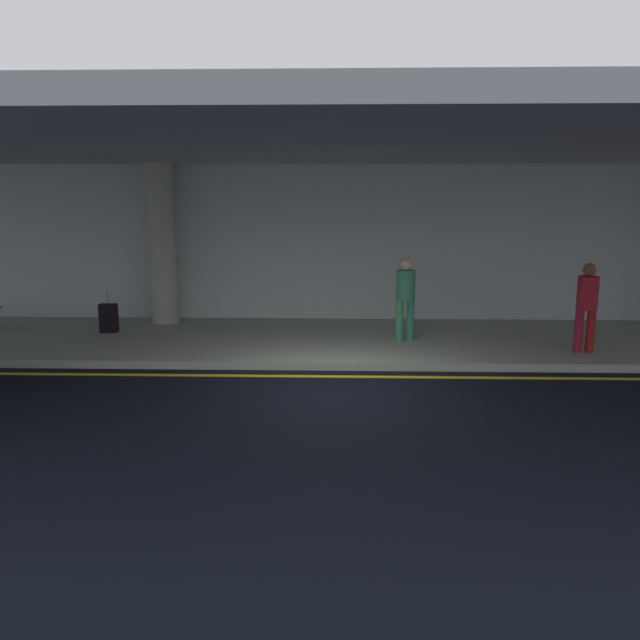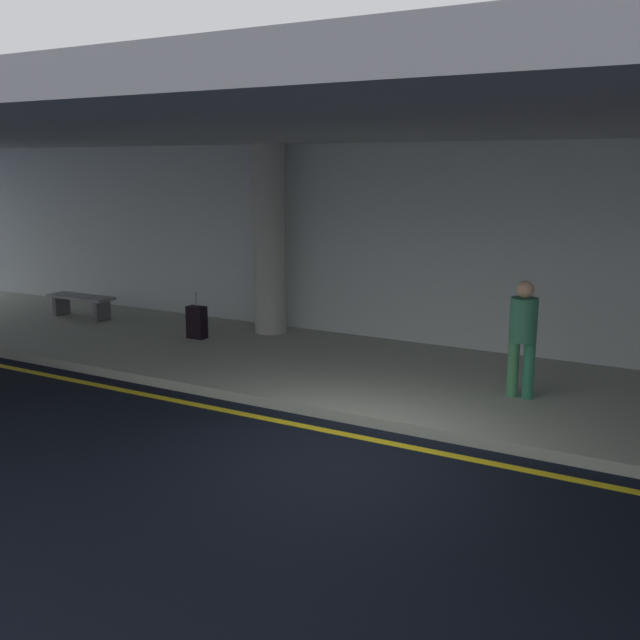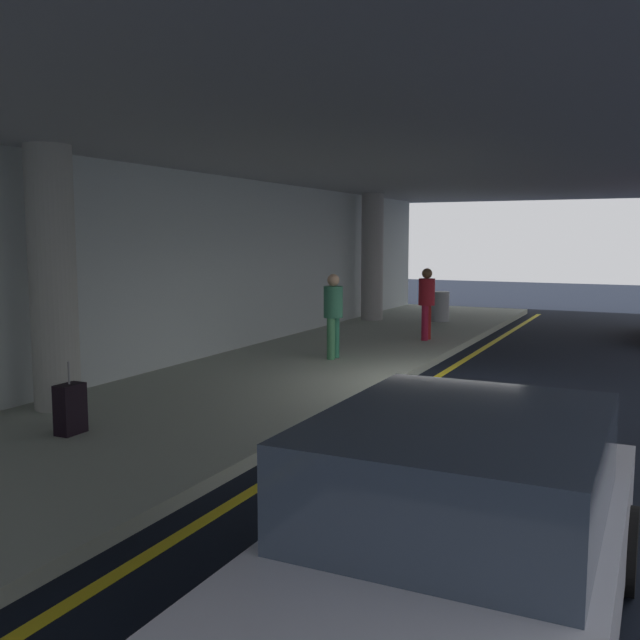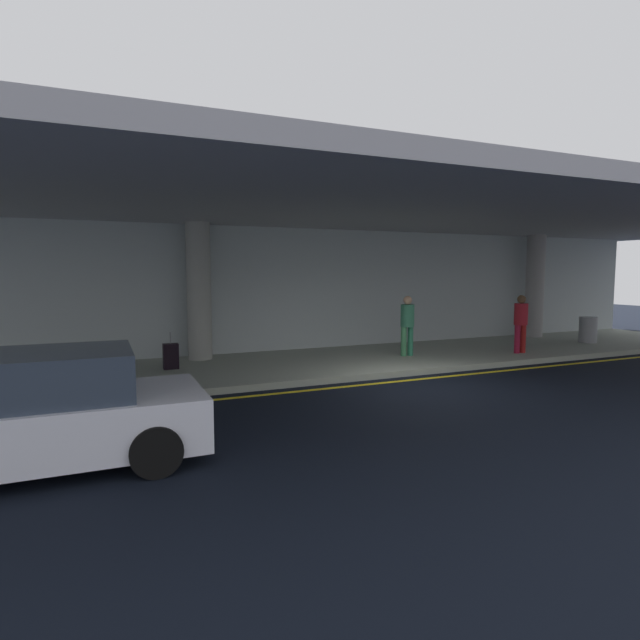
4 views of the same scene
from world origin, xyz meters
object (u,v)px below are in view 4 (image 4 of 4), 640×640
at_px(car_white, 39,414).
at_px(support_column_far_left, 199,291).
at_px(bench_metal, 9,363).
at_px(trash_bin_steel, 588,330).
at_px(suitcase_upright_primary, 171,356).
at_px(support_column_left_mid, 535,286).
at_px(person_waiting_for_ride, 407,322).
at_px(traveler_with_luggage, 521,320).

bearing_deg(car_white, support_column_far_left, -117.06).
bearing_deg(bench_metal, trash_bin_steel, -3.60).
xyz_separation_m(support_column_far_left, car_white, (-3.22, -6.59, -1.26)).
xyz_separation_m(suitcase_upright_primary, trash_bin_steel, (13.36, -0.74, 0.11)).
relative_size(support_column_left_mid, trash_bin_steel, 4.29).
height_order(support_column_far_left, suitcase_upright_primary, support_column_far_left).
bearing_deg(bench_metal, person_waiting_for_ride, -5.52).
bearing_deg(trash_bin_steel, car_white, -163.35).
distance_m(traveler_with_luggage, suitcase_upright_primary, 9.75).
height_order(person_waiting_for_ride, trash_bin_steel, person_waiting_for_ride).
height_order(support_column_left_mid, trash_bin_steel, support_column_left_mid).
xyz_separation_m(person_waiting_for_ride, suitcase_upright_primary, (-6.33, 0.63, -0.65)).
bearing_deg(traveler_with_luggage, support_column_far_left, -21.13).
bearing_deg(trash_bin_steel, support_column_far_left, 171.29).
bearing_deg(traveler_with_luggage, car_white, 14.19).
distance_m(support_column_left_mid, trash_bin_steel, 2.41).
height_order(car_white, traveler_with_luggage, traveler_with_luggage).
bearing_deg(support_column_left_mid, trash_bin_steel, -76.98).
bearing_deg(suitcase_upright_primary, support_column_far_left, 42.06).
bearing_deg(trash_bin_steel, traveler_with_luggage, -168.29).
relative_size(support_column_left_mid, person_waiting_for_ride, 2.17).
distance_m(person_waiting_for_ride, bench_metal, 9.82).
bearing_deg(traveler_with_luggage, trash_bin_steel, -172.25).
relative_size(support_column_far_left, traveler_with_luggage, 2.17).
bearing_deg(person_waiting_for_ride, suitcase_upright_primary, -109.21).
height_order(support_column_left_mid, traveler_with_luggage, support_column_left_mid).
distance_m(bench_metal, trash_bin_steel, 16.82).
distance_m(support_column_far_left, car_white, 7.44).
bearing_deg(traveler_with_luggage, bench_metal, -11.98).
xyz_separation_m(car_white, suitcase_upright_primary, (2.30, 5.43, -0.25)).
distance_m(car_white, suitcase_upright_primary, 5.90).
height_order(bench_metal, trash_bin_steel, trash_bin_steel).
distance_m(support_column_far_left, bench_metal, 4.67).
bearing_deg(support_column_far_left, car_white, -116.03).
distance_m(support_column_left_mid, traveler_with_luggage, 4.35).
xyz_separation_m(traveler_with_luggage, trash_bin_steel, (3.75, 0.78, -0.54)).
bearing_deg(support_column_far_left, support_column_left_mid, 0.00).
height_order(car_white, trash_bin_steel, car_white).
bearing_deg(bench_metal, car_white, -78.86).
relative_size(support_column_far_left, car_white, 0.89).
xyz_separation_m(person_waiting_for_ride, bench_metal, (-9.76, 0.94, -0.61)).
relative_size(support_column_left_mid, car_white, 0.89).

